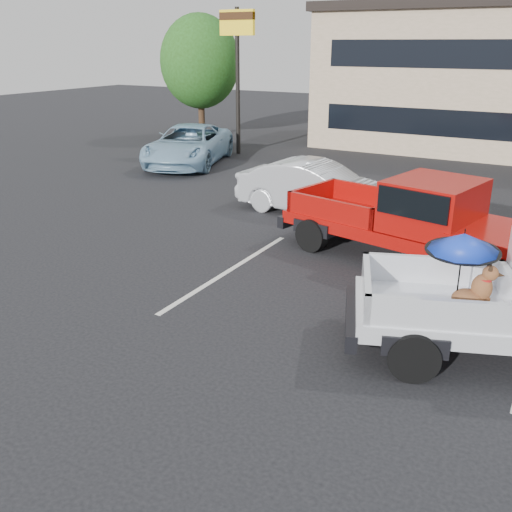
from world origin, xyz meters
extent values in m
plane|color=black|center=(0.00, 0.00, 0.00)|extent=(90.00, 90.00, 0.00)
cube|color=silver|center=(-3.00, 2.00, 0.00)|extent=(0.12, 5.00, 0.01)
cylinder|color=black|center=(-10.00, 14.00, 3.00)|extent=(0.18, 0.18, 6.00)
cube|color=yellow|center=(-10.00, 14.00, 5.40)|extent=(1.60, 0.18, 1.00)
cube|color=#381E0C|center=(-10.00, 14.00, 5.65)|extent=(1.60, 0.22, 0.30)
cylinder|color=#332114|center=(-14.00, 17.00, 1.21)|extent=(0.32, 0.32, 2.42)
ellipsoid|color=#244B15|center=(-14.00, 17.00, 3.74)|extent=(3.96, 3.96, 4.55)
cylinder|color=black|center=(1.57, -0.32, 0.38)|extent=(0.81, 0.53, 0.76)
cylinder|color=black|center=(0.93, 1.40, 0.38)|extent=(0.81, 0.53, 0.76)
cube|color=black|center=(0.41, 0.23, 0.50)|extent=(0.85, 1.90, 0.28)
cube|color=black|center=(1.63, 0.68, 0.73)|extent=(2.79, 2.52, 0.10)
cube|color=white|center=(1.33, 1.50, 1.03)|extent=(2.19, 0.89, 0.50)
cube|color=white|center=(1.93, -0.14, 1.03)|extent=(2.19, 0.89, 0.50)
cube|color=white|center=(0.59, 0.30, 1.03)|extent=(0.73, 1.76, 0.50)
ellipsoid|color=brown|center=(2.05, 0.79, 0.94)|extent=(0.61, 0.56, 0.33)
cylinder|color=brown|center=(2.33, 0.80, 0.90)|extent=(0.07, 0.07, 0.25)
cylinder|color=brown|center=(2.28, 0.96, 0.90)|extent=(0.07, 0.07, 0.25)
ellipsoid|color=brown|center=(2.22, 0.85, 1.15)|extent=(0.39, 0.37, 0.44)
cylinder|color=red|center=(2.24, 0.86, 1.29)|extent=(0.22, 0.22, 0.04)
sphere|color=brown|center=(2.30, 0.88, 1.40)|extent=(0.24, 0.24, 0.24)
cone|color=black|center=(2.43, 0.93, 1.38)|extent=(0.19, 0.16, 0.11)
cone|color=black|center=(2.31, 0.82, 1.52)|extent=(0.08, 0.08, 0.12)
cone|color=black|center=(2.26, 0.93, 1.52)|extent=(0.08, 0.08, 0.12)
cylinder|color=brown|center=(1.88, 0.72, 0.84)|extent=(0.29, 0.05, 0.10)
cylinder|color=black|center=(1.88, 0.77, 1.31)|extent=(0.02, 0.10, 1.05)
cone|color=#1738CA|center=(1.88, 0.77, 1.85)|extent=(1.10, 1.12, 0.36)
cylinder|color=black|center=(1.88, 0.77, 2.01)|extent=(0.02, 0.02, 0.10)
cylinder|color=black|center=(1.88, 0.77, 1.72)|extent=(1.10, 1.10, 0.09)
cylinder|color=black|center=(-1.97, 4.00, 0.39)|extent=(0.83, 0.45, 0.78)
cylinder|color=black|center=(-1.55, 5.84, 0.39)|extent=(0.83, 0.45, 0.78)
cylinder|color=black|center=(1.64, 3.18, 0.39)|extent=(0.83, 0.45, 0.78)
cylinder|color=black|center=(2.06, 5.02, 0.39)|extent=(0.83, 0.45, 0.78)
cube|color=#A10C08|center=(0.10, 4.50, 0.69)|extent=(5.84, 3.15, 0.29)
cube|color=#A10C08|center=(2.10, 4.05, 0.90)|extent=(1.94, 2.27, 0.47)
cube|color=black|center=(-2.66, 5.13, 0.51)|extent=(0.63, 2.01, 0.29)
cube|color=#A10C08|center=(0.65, 4.37, 1.39)|extent=(2.07, 2.22, 1.08)
cube|color=black|center=(0.65, 4.37, 1.59)|extent=(1.94, 2.29, 0.57)
cube|color=black|center=(-1.36, 4.83, 0.75)|extent=(2.72, 2.37, 0.10)
cube|color=#A10C08|center=(-1.16, 5.70, 1.06)|extent=(2.33, 0.62, 0.51)
cube|color=#A10C08|center=(-1.56, 3.96, 1.06)|extent=(2.33, 0.62, 0.51)
cube|color=#A10C08|center=(-2.46, 5.08, 1.06)|extent=(0.52, 1.87, 0.51)
cube|color=#A10C08|center=(-0.26, 4.58, 1.06)|extent=(0.52, 1.87, 0.51)
imported|color=#B7B9BE|center=(-3.17, 6.93, 0.75)|extent=(4.61, 1.80, 1.49)
imported|color=#86AEC8|center=(-10.51, 10.97, 0.77)|extent=(4.17, 6.07, 1.54)
camera|label=1|loc=(3.11, -7.71, 4.63)|focal=40.00mm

